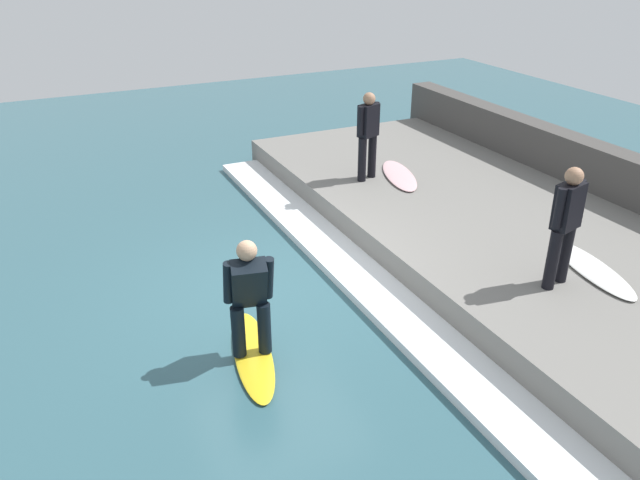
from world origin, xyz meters
TOP-DOWN VIEW (x-y plane):
  - ground_plane at (0.00, 0.00)m, footprint 28.00×28.00m
  - concrete_ledge at (3.89, 0.00)m, footprint 4.40×11.13m
  - back_wall at (6.34, 0.00)m, footprint 0.50×11.69m
  - wave_foam_crest at (1.29, 0.00)m, footprint 0.79×10.57m
  - surfboard_riding at (-0.80, -1.29)m, footprint 0.85×1.95m
  - surfer_riding at (-0.80, -1.29)m, footprint 0.58×0.53m
  - surfer_waiting_near at (3.15, -2.16)m, footprint 0.54×0.32m
  - surfboard_waiting_near at (3.90, -2.11)m, footprint 0.87×1.82m
  - surfer_waiting_far at (2.83, 2.35)m, footprint 0.52×0.35m
  - surfboard_waiting_far at (3.45, 2.17)m, footprint 1.04×1.77m

SIDE VIEW (x-z plane):
  - ground_plane at x=0.00m, z-range 0.00..0.00m
  - surfboard_riding at x=-0.80m, z-range 0.00..0.06m
  - wave_foam_crest at x=1.29m, z-range 0.00..0.13m
  - concrete_ledge at x=3.89m, z-range 0.00..0.50m
  - surfboard_waiting_near at x=3.90m, z-range 0.50..0.56m
  - surfboard_waiting_far at x=3.45m, z-range 0.50..0.56m
  - back_wall at x=6.34m, z-range 0.00..1.30m
  - surfer_riding at x=-0.80m, z-range 0.14..1.67m
  - surfer_waiting_far at x=2.83m, z-range 0.60..2.23m
  - surfer_waiting_near at x=3.15m, z-range 0.60..2.24m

